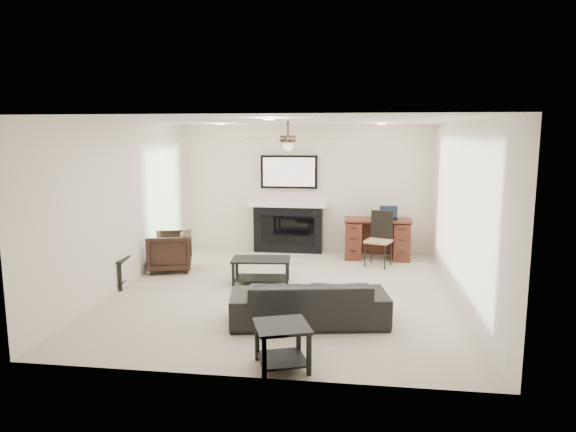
{
  "coord_description": "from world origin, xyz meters",
  "views": [
    {
      "loc": [
        1.0,
        -7.29,
        2.32
      ],
      "look_at": [
        -0.01,
        0.2,
        1.11
      ],
      "focal_mm": 32.0,
      "sensor_mm": 36.0,
      "label": 1
    }
  ],
  "objects_px": {
    "desk": "(377,239)",
    "armchair": "(169,252)",
    "coffee_table": "(261,271)",
    "sofa": "(309,301)",
    "fireplace_unit": "(288,204)"
  },
  "relations": [
    {
      "from": "coffee_table",
      "to": "sofa",
      "type": "bearing_deg",
      "value": -66.42
    },
    {
      "from": "sofa",
      "to": "desk",
      "type": "relative_size",
      "value": 1.58
    },
    {
      "from": "armchair",
      "to": "desk",
      "type": "distance_m",
      "value": 3.79
    },
    {
      "from": "sofa",
      "to": "coffee_table",
      "type": "xyz_separation_m",
      "value": [
        -0.9,
        1.6,
        -0.08
      ]
    },
    {
      "from": "sofa",
      "to": "armchair",
      "type": "distance_m",
      "value": 3.37
    },
    {
      "from": "sofa",
      "to": "desk",
      "type": "bearing_deg",
      "value": -114.88
    },
    {
      "from": "coffee_table",
      "to": "desk",
      "type": "xyz_separation_m",
      "value": [
        1.85,
        1.88,
        0.18
      ]
    },
    {
      "from": "desk",
      "to": "sofa",
      "type": "bearing_deg",
      "value": -105.27
    },
    {
      "from": "sofa",
      "to": "fireplace_unit",
      "type": "height_order",
      "value": "fireplace_unit"
    },
    {
      "from": "desk",
      "to": "armchair",
      "type": "bearing_deg",
      "value": -159.47
    },
    {
      "from": "fireplace_unit",
      "to": "desk",
      "type": "xyz_separation_m",
      "value": [
        1.72,
        -0.35,
        -0.57
      ]
    },
    {
      "from": "sofa",
      "to": "armchair",
      "type": "relative_size",
      "value": 2.64
    },
    {
      "from": "armchair",
      "to": "desk",
      "type": "bearing_deg",
      "value": 94.61
    },
    {
      "from": "coffee_table",
      "to": "desk",
      "type": "relative_size",
      "value": 0.74
    },
    {
      "from": "sofa",
      "to": "armchair",
      "type": "height_order",
      "value": "armchair"
    }
  ]
}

